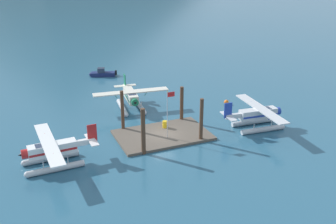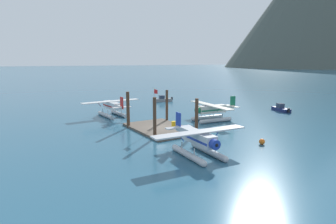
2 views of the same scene
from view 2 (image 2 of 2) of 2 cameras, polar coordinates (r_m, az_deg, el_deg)
ground_plane at (r=39.72m, az=-1.55°, el=-3.59°), size 1200.00×1200.00×0.00m
dock_platform at (r=39.69m, az=-1.55°, el=-3.38°), size 10.90×6.96×0.30m
piling_near_left at (r=40.84m, az=-8.17°, el=0.45°), size 0.48×0.48×5.25m
piling_near_right at (r=34.70m, az=-2.74°, el=-1.23°), size 0.43×0.43×5.20m
piling_far_left at (r=44.18m, az=-0.24°, el=1.22°), size 0.41×0.41×5.12m
piling_far_right at (r=37.80m, az=5.85°, el=-0.74°), size 0.46×0.46×4.66m
flagpole at (r=38.21m, az=-2.73°, el=1.74°), size 0.95×0.10×5.68m
fuel_drum at (r=39.58m, az=1.14°, el=-2.54°), size 0.62×0.62×0.88m
mooring_buoy at (r=34.40m, az=18.64°, el=-5.75°), size 0.69×0.69×0.69m
seaplane_cream_bow_centre at (r=45.67m, az=8.91°, el=0.15°), size 10.49×7.95×3.84m
seaplane_white_port_aft at (r=50.00m, az=-11.41°, el=0.94°), size 7.98×10.45×3.84m
seaplane_silver_stbd_aft at (r=28.60m, az=6.28°, el=-5.92°), size 7.97×10.48×3.84m
boat_navy_open_north at (r=58.34m, az=22.02°, el=0.63°), size 4.70×2.79×1.50m
boat_grey_open_west at (r=67.20m, az=-1.16°, el=2.57°), size 2.46×4.80×1.50m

